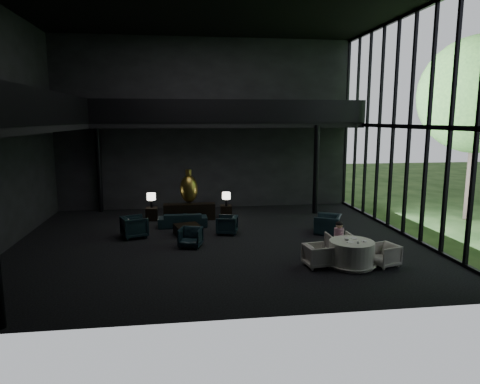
{
  "coord_description": "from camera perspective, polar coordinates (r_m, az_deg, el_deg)",
  "views": [
    {
      "loc": [
        -1.18,
        -14.56,
        4.27
      ],
      "look_at": [
        0.86,
        0.5,
        1.67
      ],
      "focal_mm": 32.0,
      "sensor_mm": 36.0,
      "label": 1
    }
  ],
  "objects": [
    {
      "name": "mezzanine_back",
      "position": [
        19.68,
        -1.37,
        8.93
      ],
      "size": [
        12.0,
        2.0,
        0.25
      ],
      "primitive_type": "cube",
      "color": "black",
      "rests_on": "wall_back"
    },
    {
      "name": "column_nw",
      "position": [
        20.74,
        -18.3,
        2.95
      ],
      "size": [
        0.24,
        0.24,
        4.0
      ],
      "primitive_type": "cylinder",
      "color": "black",
      "rests_on": "floor"
    },
    {
      "name": "coffee_cup",
      "position": [
        12.94,
        16.22,
        -6.29
      ],
      "size": [
        0.09,
        0.09,
        0.05
      ],
      "primitive_type": "cylinder",
      "rotation": [
        0.0,
        0.0,
        0.38
      ],
      "color": "white",
      "rests_on": "saucer"
    },
    {
      "name": "window_armchair",
      "position": [
        16.5,
        11.66,
        -3.87
      ],
      "size": [
        1.06,
        1.22,
        0.9
      ],
      "primitive_type": "imported",
      "rotation": [
        0.0,
        0.0,
        -2.04
      ],
      "color": "#1B2838",
      "rests_on": "floor"
    },
    {
      "name": "child",
      "position": [
        13.83,
        13.06,
        -5.18
      ],
      "size": [
        0.31,
        0.31,
        0.66
      ],
      "rotation": [
        0.0,
        0.0,
        3.14
      ],
      "color": "#DA9BBB",
      "rests_on": "dining_chair_north"
    },
    {
      "name": "lounge_armchair_west",
      "position": [
        16.04,
        -13.91,
        -4.23
      ],
      "size": [
        1.16,
        1.19,
        0.96
      ],
      "primitive_type": "imported",
      "rotation": [
        0.0,
        0.0,
        1.94
      ],
      "color": "black",
      "rests_on": "floor"
    },
    {
      "name": "railing_left",
      "position": [
        15.06,
        -22.8,
        10.23
      ],
      "size": [
        0.06,
        12.0,
        1.0
      ],
      "primitive_type": "cube",
      "color": "black",
      "rests_on": "mezzanine_left"
    },
    {
      "name": "coffee_table",
      "position": [
        16.05,
        -7.01,
        -5.06
      ],
      "size": [
        1.08,
        1.08,
        0.39
      ],
      "primitive_type": "cube",
      "rotation": [
        0.0,
        0.0,
        0.25
      ],
      "color": "black",
      "rests_on": "floor"
    },
    {
      "name": "tree_near",
      "position": [
        20.58,
        29.19,
        11.2
      ],
      "size": [
        4.8,
        4.8,
        7.65
      ],
      "color": "#382D23",
      "rests_on": "garden_ground"
    },
    {
      "name": "table_lamp_left",
      "position": [
        18.59,
        -11.75,
        -0.68
      ],
      "size": [
        0.37,
        0.37,
        0.62
      ],
      "color": "black",
      "rests_on": "side_table_left"
    },
    {
      "name": "railing_back",
      "position": [
        18.69,
        -1.04,
        10.73
      ],
      "size": [
        12.0,
        0.06,
        1.0
      ],
      "primitive_type": "cube",
      "color": "black",
      "rests_on": "mezzanine_back"
    },
    {
      "name": "table_lamp_right",
      "position": [
        18.5,
        -1.85,
        -0.58
      ],
      "size": [
        0.36,
        0.36,
        0.6
      ],
      "color": "black",
      "rests_on": "side_table_right"
    },
    {
      "name": "saucer",
      "position": [
        13.02,
        16.2,
        -6.34
      ],
      "size": [
        0.2,
        0.2,
        0.01
      ],
      "primitive_type": "cylinder",
      "rotation": [
        0.0,
        0.0,
        0.22
      ],
      "color": "white",
      "rests_on": "dining_table"
    },
    {
      "name": "lounge_armchair_south",
      "position": [
        14.55,
        -6.61,
        -5.97
      ],
      "size": [
        0.84,
        0.81,
        0.7
      ],
      "primitive_type": "imported",
      "rotation": [
        0.0,
        0.0,
        -0.28
      ],
      "color": "black",
      "rests_on": "floor"
    },
    {
      "name": "plate_b",
      "position": [
        13.27,
        14.92,
        -5.97
      ],
      "size": [
        0.2,
        0.2,
        0.01
      ],
      "primitive_type": "cylinder",
      "rotation": [
        0.0,
        0.0,
        0.03
      ],
      "color": "white",
      "rests_on": "dining_table"
    },
    {
      "name": "lounge_armchair_east",
      "position": [
        16.08,
        -1.76,
        -4.33
      ],
      "size": [
        0.83,
        0.87,
        0.74
      ],
      "primitive_type": "imported",
      "rotation": [
        0.0,
        0.0,
        -1.83
      ],
      "color": "black",
      "rests_on": "floor"
    },
    {
      "name": "ceiling",
      "position": [
        15.08,
        -3.27,
        24.03
      ],
      "size": [
        14.0,
        12.0,
        0.02
      ],
      "primitive_type": "cube",
      "color": "black",
      "rests_on": "ground"
    },
    {
      "name": "bronze_urn",
      "position": [
        18.55,
        -6.84,
        0.46
      ],
      "size": [
        0.77,
        0.77,
        1.43
      ],
      "color": "#9A581F",
      "rests_on": "console"
    },
    {
      "name": "curtain_wall",
      "position": [
        16.68,
        21.69,
        8.11
      ],
      "size": [
        0.2,
        12.0,
        8.0
      ],
      "primitive_type": null,
      "color": "black",
      "rests_on": "ground"
    },
    {
      "name": "column_ne",
      "position": [
        19.63,
        10.09,
        2.93
      ],
      "size": [
        0.24,
        0.24,
        4.0
      ],
      "primitive_type": "cylinder",
      "color": "black",
      "rests_on": "floor"
    },
    {
      "name": "cream_pot",
      "position": [
        12.74,
        15.46,
        -6.51
      ],
      "size": [
        0.08,
        0.08,
        0.08
      ],
      "primitive_type": "cylinder",
      "rotation": [
        0.0,
        0.0,
        0.31
      ],
      "color": "#99999E",
      "rests_on": "dining_table"
    },
    {
      "name": "console",
      "position": [
        18.44,
        -6.76,
        -2.63
      ],
      "size": [
        2.19,
        0.5,
        0.7
      ],
      "primitive_type": "cube",
      "color": "black",
      "rests_on": "floor"
    },
    {
      "name": "wall_back",
      "position": [
        20.6,
        -4.49,
        8.94
      ],
      "size": [
        14.0,
        0.04,
        8.0
      ],
      "primitive_type": "cube",
      "color": "black",
      "rests_on": "ground"
    },
    {
      "name": "cereal_bowl",
      "position": [
        13.01,
        14.05,
        -6.11
      ],
      "size": [
        0.15,
        0.15,
        0.07
      ],
      "primitive_type": "ellipsoid",
      "color": "white",
      "rests_on": "dining_table"
    },
    {
      "name": "dining_table",
      "position": [
        13.09,
        14.63,
        -8.14
      ],
      "size": [
        1.48,
        1.48,
        0.75
      ],
      "color": "white",
      "rests_on": "floor"
    },
    {
      "name": "dining_chair_west",
      "position": [
        12.81,
        10.3,
        -8.28
      ],
      "size": [
        0.71,
        0.75,
        0.69
      ],
      "primitive_type": "imported",
      "rotation": [
        0.0,
        0.0,
        1.7
      ],
      "color": "#BCBCBC",
      "rests_on": "floor"
    },
    {
      "name": "side_table_right",
      "position": [
        18.78,
        -1.88,
        -2.6
      ],
      "size": [
        0.48,
        0.48,
        0.53
      ],
      "primitive_type": "cube",
      "color": "black",
      "rests_on": "floor"
    },
    {
      "name": "wall_front",
      "position": [
        8.64,
        0.12,
        7.92
      ],
      "size": [
        14.0,
        0.04,
        8.0
      ],
      "primitive_type": "cube",
      "color": "black",
      "rests_on": "ground"
    },
    {
      "name": "sofa",
      "position": [
        17.31,
        -7.65,
        -3.45
      ],
      "size": [
        1.82,
        0.57,
        0.71
      ],
      "primitive_type": "imported",
      "rotation": [
        0.0,
        0.0,
        3.16
      ],
      "color": "black",
      "rests_on": "floor"
    },
    {
      "name": "floor",
      "position": [
        15.22,
        -2.98,
        -6.59
      ],
      "size": [
        14.0,
        12.0,
        0.02
      ],
      "primitive_type": "cube",
      "color": "black",
      "rests_on": "ground"
    },
    {
      "name": "dining_chair_east",
      "position": [
        13.36,
        18.69,
        -7.92
      ],
      "size": [
        0.78,
        0.81,
        0.68
      ],
      "primitive_type": "imported",
      "rotation": [
        0.0,
        0.0,
        -1.28
      ],
      "color": "#9C9993",
      "rests_on": "floor"
    },
    {
      "name": "dining_chair_north",
      "position": [
        14.01,
        13.13,
        -6.64
      ],
      "size": [
        0.75,
        0.71,
        0.77
      ],
      "primitive_type": "imported",
      "rotation": [
        0.0,
        0.0,
        3.15
      ],
      "color": "beige",
      "rests_on": "floor"
    },
    {
      "name": "side_table_left",
      "position": [
        18.66,
        -11.69,
        -2.87
      ],
      "size": [
        0.49,
        0.49,
        0.54
      ],
      "primitive_type": "cube",
      "color": "black",
      "rests_on": "floor"
    },
    {
      "name": "plate_a",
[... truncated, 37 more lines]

